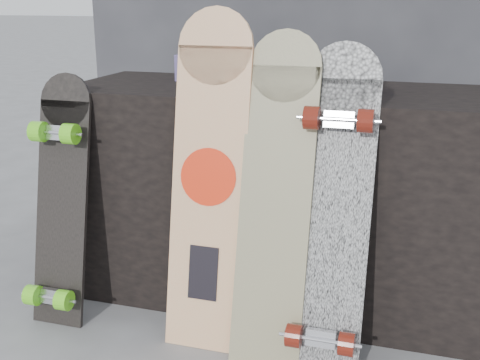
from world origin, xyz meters
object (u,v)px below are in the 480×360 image
(longboard_cascadia, at_px, (333,206))
(longboard_geisha, at_px, (209,172))
(skateboard_dark, at_px, (60,199))
(vendor_table, at_px, (284,194))
(longboard_celtic, at_px, (276,189))

(longboard_cascadia, bearing_deg, longboard_geisha, 176.87)
(longboard_geisha, height_order, skateboard_dark, longboard_geisha)
(longboard_cascadia, height_order, skateboard_dark, longboard_cascadia)
(longboard_cascadia, distance_m, skateboard_dark, 0.95)
(vendor_table, bearing_deg, longboard_celtic, -81.23)
(longboard_celtic, xyz_separation_m, skateboard_dark, (-0.77, -0.02, -0.10))
(longboard_celtic, bearing_deg, longboard_cascadia, -2.21)
(longboard_celtic, relative_size, skateboard_dark, 1.18)
(longboard_celtic, xyz_separation_m, longboard_cascadia, (0.18, -0.01, -0.03))
(skateboard_dark, bearing_deg, longboard_geisha, 3.95)
(longboard_geisha, bearing_deg, longboard_cascadia, -3.13)
(vendor_table, xyz_separation_m, longboard_cascadia, (0.24, -0.39, 0.11))
(longboard_cascadia, xyz_separation_m, skateboard_dark, (-0.95, -0.02, -0.07))
(vendor_table, distance_m, longboard_cascadia, 0.47)
(longboard_geisha, height_order, longboard_celtic, longboard_geisha)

